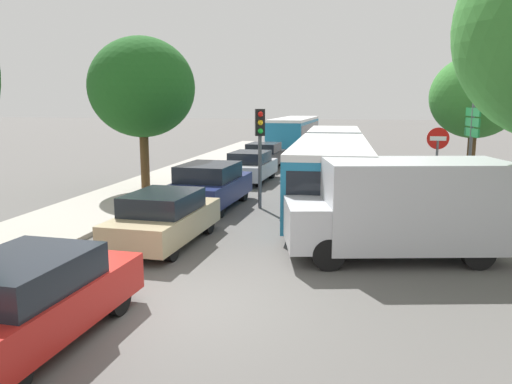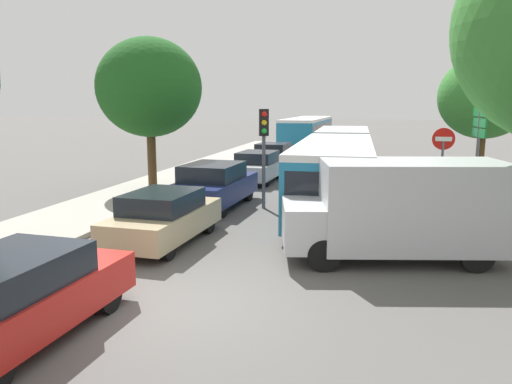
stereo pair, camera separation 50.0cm
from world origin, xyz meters
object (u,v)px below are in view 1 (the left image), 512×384
(queued_car_navy, at_px, (210,185))
(tree_left_mid, at_px, (143,90))
(queued_car_red, at_px, (28,300))
(tree_right_mid, at_px, (475,99))
(traffic_light, at_px, (260,136))
(city_bus_rear, at_px, (295,131))
(queued_car_silver, at_px, (250,166))
(no_entry_sign, at_px, (437,157))
(queued_car_tan, at_px, (164,218))
(white_van, at_px, (403,206))
(articulated_bus, at_px, (332,160))
(direction_sign_post, at_px, (472,134))
(queued_car_black, at_px, (264,155))

(queued_car_navy, bearing_deg, tree_left_mid, 55.63)
(queued_car_red, bearing_deg, tree_right_mid, -29.71)
(traffic_light, bearing_deg, tree_right_mid, 99.75)
(city_bus_rear, distance_m, queued_car_silver, 17.09)
(city_bus_rear, height_order, tree_left_mid, tree_left_mid)
(city_bus_rear, distance_m, no_entry_sign, 23.56)
(queued_car_tan, bearing_deg, tree_right_mid, -43.52)
(queued_car_navy, bearing_deg, queued_car_tan, -175.07)
(tree_left_mid, bearing_deg, traffic_light, -24.75)
(queued_car_navy, xyz_separation_m, no_entry_sign, (7.51, 0.61, 1.09))
(no_entry_sign, xyz_separation_m, tree_right_mid, (1.75, 3.46, 1.86))
(tree_left_mid, distance_m, tree_right_mid, 12.87)
(white_van, bearing_deg, queued_car_silver, -73.32)
(articulated_bus, distance_m, no_entry_sign, 4.67)
(direction_sign_post, xyz_separation_m, tree_left_mid, (-12.26, 1.07, 1.53))
(articulated_bus, height_order, direction_sign_post, direction_sign_post)
(direction_sign_post, bearing_deg, tree_left_mid, -10.86)
(queued_car_silver, height_order, tree_right_mid, tree_right_mid)
(tree_left_mid, bearing_deg, queued_car_silver, 40.97)
(queued_car_tan, bearing_deg, white_van, -86.99)
(articulated_bus, distance_m, queued_car_black, 8.18)
(queued_car_navy, distance_m, direction_sign_post, 9.05)
(traffic_light, bearing_deg, queued_car_silver, 178.10)
(city_bus_rear, distance_m, tree_right_mid, 21.12)
(white_van, relative_size, tree_left_mid, 0.86)
(no_entry_sign, distance_m, direction_sign_post, 1.72)
(queued_car_tan, relative_size, queued_car_silver, 0.98)
(city_bus_rear, bearing_deg, queued_car_tan, -178.29)
(queued_car_tan, relative_size, traffic_light, 1.19)
(white_van, height_order, tree_right_mid, tree_right_mid)
(queued_car_red, bearing_deg, traffic_light, -5.53)
(traffic_light, bearing_deg, city_bus_rear, 166.87)
(traffic_light, height_order, direction_sign_post, direction_sign_post)
(queued_car_red, bearing_deg, no_entry_sign, -31.41)
(queued_car_navy, height_order, queued_car_black, queued_car_navy)
(queued_car_tan, relative_size, queued_car_black, 0.98)
(queued_car_tan, relative_size, tree_right_mid, 0.75)
(no_entry_sign, bearing_deg, queued_car_silver, -125.88)
(queued_car_silver, xyz_separation_m, tree_left_mid, (-3.72, -3.23, 3.39))
(queued_car_silver, height_order, no_entry_sign, no_entry_sign)
(queued_car_silver, relative_size, tree_left_mid, 0.66)
(queued_car_navy, bearing_deg, direction_sign_post, -76.82)
(traffic_light, height_order, tree_left_mid, tree_left_mid)
(articulated_bus, distance_m, queued_car_navy, 5.47)
(traffic_light, bearing_deg, no_entry_sign, 76.39)
(queued_car_red, height_order, queued_car_tan, queued_car_red)
(articulated_bus, xyz_separation_m, tree_left_mid, (-7.55, -0.99, 2.75))
(city_bus_rear, distance_m, white_van, 28.19)
(city_bus_rear, distance_m, traffic_light, 22.81)
(articulated_bus, relative_size, white_van, 2.98)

